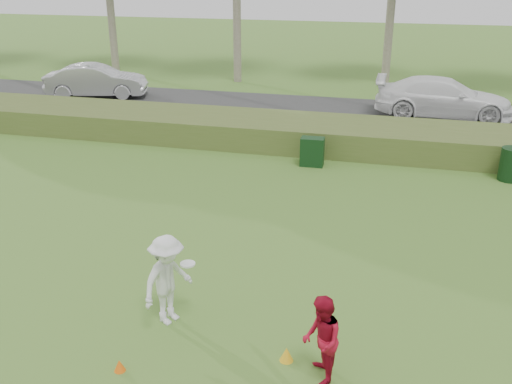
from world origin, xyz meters
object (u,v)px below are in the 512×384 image
(player_white, at_px, (168,280))
(car_right, at_px, (443,98))
(cone_yellow, at_px, (286,354))
(player_red, at_px, (321,340))
(trash_bin, at_px, (511,164))
(utility_cabinet, at_px, (312,152))
(car_mid, at_px, (96,81))
(cone_orange, at_px, (120,365))

(player_white, distance_m, car_right, 17.66)
(cone_yellow, bearing_deg, player_red, -27.96)
(player_red, distance_m, trash_bin, 11.20)
(utility_cabinet, relative_size, car_mid, 0.20)
(player_red, xyz_separation_m, cone_orange, (-3.16, -0.61, -0.64))
(car_mid, bearing_deg, utility_cabinet, -138.04)
(utility_cabinet, bearing_deg, cone_yellow, -84.83)
(player_white, bearing_deg, utility_cabinet, 16.27)
(cone_yellow, relative_size, car_mid, 0.05)
(utility_cabinet, bearing_deg, player_red, -81.73)
(player_white, distance_m, trash_bin, 11.86)
(player_white, relative_size, cone_yellow, 6.81)
(cone_yellow, xyz_separation_m, car_mid, (-13.01, 17.20, 0.72))
(player_white, xyz_separation_m, car_right, (5.44, 16.80, 0.02))
(player_red, relative_size, car_right, 0.26)
(player_red, distance_m, car_mid, 22.19)
(player_red, relative_size, cone_orange, 7.22)
(player_white, bearing_deg, car_right, 5.09)
(cone_yellow, xyz_separation_m, trash_bin, (4.82, 10.05, 0.38))
(car_mid, height_order, car_right, car_right)
(player_white, xyz_separation_m, cone_yellow, (2.31, -0.58, -0.74))
(trash_bin, bearing_deg, player_white, -126.99)
(player_white, xyz_separation_m, utility_cabinet, (1.10, 9.30, -0.39))
(utility_cabinet, relative_size, car_right, 0.17)
(trash_bin, bearing_deg, cone_orange, -123.92)
(trash_bin, xyz_separation_m, car_right, (-1.69, 7.33, 0.37))
(cone_orange, height_order, cone_yellow, cone_yellow)
(player_red, distance_m, cone_yellow, 0.92)
(utility_cabinet, relative_size, trash_bin, 0.92)
(utility_cabinet, xyz_separation_m, car_right, (4.34, 7.50, 0.41))
(cone_orange, height_order, car_right, car_right)
(player_white, xyz_separation_m, trash_bin, (7.13, 9.47, -0.36))
(car_right, bearing_deg, cone_orange, 162.52)
(player_white, xyz_separation_m, car_mid, (-10.70, 16.62, -0.02))
(player_red, xyz_separation_m, trash_bin, (4.22, 10.37, -0.23))
(cone_yellow, relative_size, trash_bin, 0.25)
(player_red, distance_m, car_right, 17.88)
(player_red, xyz_separation_m, car_right, (2.53, 17.70, 0.14))
(player_red, height_order, trash_bin, player_red)
(utility_cabinet, distance_m, car_mid, 13.89)
(cone_orange, bearing_deg, utility_cabinet, 82.87)
(cone_orange, bearing_deg, cone_yellow, 19.98)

